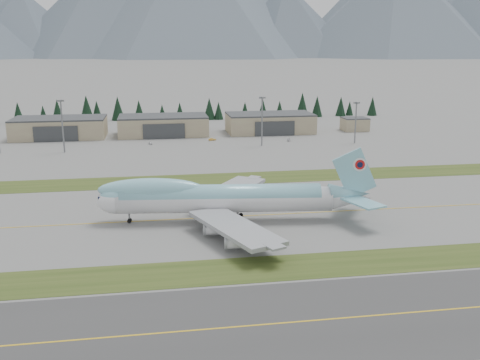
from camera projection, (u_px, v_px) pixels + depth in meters
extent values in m
plane|color=slate|center=(227.00, 217.00, 154.40)|extent=(7000.00, 7000.00, 0.00)
cube|color=#324418|center=(250.00, 270.00, 118.02)|extent=(400.00, 14.00, 0.08)
cube|color=#324418|center=(211.00, 179.00, 197.48)|extent=(400.00, 18.00, 0.08)
cube|color=#343434|center=(274.00, 324.00, 95.05)|extent=(400.00, 32.00, 0.04)
cube|color=gold|center=(227.00, 217.00, 154.40)|extent=(400.00, 0.40, 0.02)
cube|color=gold|center=(274.00, 324.00, 95.05)|extent=(400.00, 0.40, 0.02)
cylinder|color=silver|center=(225.00, 200.00, 149.14)|extent=(60.18, 13.57, 6.94)
cylinder|color=#82C4D5|center=(221.00, 196.00, 148.77)|extent=(55.87, 12.56, 6.40)
ellipsoid|color=silver|center=(117.00, 201.00, 147.77)|extent=(11.81, 8.13, 6.94)
ellipsoid|color=#82C4D5|center=(117.00, 197.00, 147.45)|extent=(9.89, 6.88, 5.88)
ellipsoid|color=#82C4D5|center=(151.00, 189.00, 147.40)|extent=(29.93, 9.15, 6.40)
cube|color=#0C1433|center=(103.00, 197.00, 147.26)|extent=(2.58, 3.01, 1.38)
cone|color=silver|center=(349.00, 198.00, 150.75)|extent=(13.49, 8.19, 6.80)
cone|color=#82C4D5|center=(350.00, 194.00, 150.43)|extent=(12.36, 7.46, 6.19)
cube|color=#82C4D5|center=(354.00, 173.00, 149.02)|extent=(12.92, 2.08, 14.73)
cylinder|color=silver|center=(359.00, 164.00, 148.86)|extent=(3.84, 0.64, 3.84)
cylinder|color=red|center=(359.00, 164.00, 148.97)|extent=(2.78, 0.52, 2.78)
cylinder|color=#0C1433|center=(359.00, 164.00, 149.07)|extent=(1.61, 0.39, 1.60)
cube|color=#82C4D5|center=(351.00, 190.00, 156.89)|extent=(11.59, 13.36, 0.49)
cube|color=#82C4D5|center=(363.00, 203.00, 144.49)|extent=(9.81, 13.17, 0.49)
cube|color=#94979B|center=(231.00, 190.00, 166.76)|extent=(26.46, 32.15, 1.07)
cube|color=#94979B|center=(235.00, 227.00, 132.65)|extent=(21.21, 33.51, 1.07)
cylinder|color=silver|center=(215.00, 200.00, 162.90)|extent=(5.81, 3.27, 2.67)
cylinder|color=silver|center=(231.00, 191.00, 172.75)|extent=(5.81, 3.27, 2.67)
cylinder|color=silver|center=(215.00, 230.00, 137.05)|extent=(5.81, 3.27, 2.67)
cylinder|color=silver|center=(237.00, 243.00, 127.68)|extent=(5.81, 3.27, 2.67)
cylinder|color=slate|center=(129.00, 218.00, 149.12)|extent=(0.52, 0.52, 2.56)
cylinder|color=slate|center=(219.00, 213.00, 153.34)|extent=(0.66, 0.66, 2.78)
cylinder|color=slate|center=(219.00, 220.00, 147.14)|extent=(0.66, 0.66, 2.78)
cylinder|color=slate|center=(238.00, 213.00, 153.58)|extent=(0.66, 0.66, 2.78)
cylinder|color=slate|center=(239.00, 220.00, 147.38)|extent=(0.66, 0.66, 2.78)
cylinder|color=black|center=(129.00, 221.00, 148.87)|extent=(1.21, 0.50, 1.17)
cylinder|color=black|center=(130.00, 220.00, 149.70)|extent=(1.21, 0.50, 1.17)
cylinder|color=black|center=(219.00, 215.00, 153.52)|extent=(1.33, 0.67, 1.28)
cylinder|color=black|center=(219.00, 223.00, 147.32)|extent=(1.33, 0.67, 1.28)
cylinder|color=black|center=(238.00, 215.00, 153.77)|extent=(1.33, 0.67, 1.28)
cylinder|color=black|center=(239.00, 222.00, 147.56)|extent=(1.33, 0.67, 1.28)
cube|color=gray|center=(60.00, 128.00, 286.02)|extent=(48.00, 26.00, 10.00)
cube|color=#35383A|center=(59.00, 118.00, 284.70)|extent=(48.00, 26.00, 0.80)
cube|color=#35383A|center=(56.00, 134.00, 273.53)|extent=(22.08, 0.60, 8.00)
cube|color=gray|center=(163.00, 126.00, 294.47)|extent=(48.00, 26.00, 10.00)
cube|color=#35383A|center=(163.00, 116.00, 293.15)|extent=(48.00, 26.00, 0.80)
cube|color=#35383A|center=(164.00, 131.00, 281.98)|extent=(22.08, 0.60, 8.00)
cube|color=gray|center=(270.00, 123.00, 303.69)|extent=(48.00, 26.00, 10.00)
cube|color=#35383A|center=(270.00, 114.00, 302.37)|extent=(48.00, 26.00, 0.80)
cube|color=#35383A|center=(275.00, 129.00, 291.20)|extent=(22.08, 0.60, 8.00)
cube|color=gray|center=(355.00, 125.00, 309.82)|extent=(14.00, 12.00, 7.00)
cube|color=#35383A|center=(355.00, 118.00, 308.89)|extent=(14.00, 12.00, 0.60)
cylinder|color=slate|center=(63.00, 127.00, 244.34)|extent=(0.70, 0.70, 23.40)
cube|color=slate|center=(60.00, 101.00, 241.38)|extent=(3.20, 3.20, 0.80)
cylinder|color=slate|center=(262.00, 122.00, 260.58)|extent=(0.70, 0.70, 23.22)
cube|color=slate|center=(262.00, 98.00, 257.64)|extent=(3.20, 3.20, 0.80)
cylinder|color=slate|center=(356.00, 124.00, 268.03)|extent=(0.70, 0.70, 19.97)
cube|color=slate|center=(357.00, 103.00, 265.49)|extent=(3.20, 3.20, 0.80)
imported|color=silver|center=(150.00, 144.00, 267.16)|extent=(2.00, 3.56, 1.14)
imported|color=gold|center=(212.00, 140.00, 278.23)|extent=(4.04, 2.15, 1.27)
imported|color=#A4A3A7|center=(289.00, 141.00, 276.93)|extent=(2.48, 3.94, 1.06)
cone|color=black|center=(18.00, 113.00, 336.43)|extent=(7.65, 7.65, 13.67)
cone|color=black|center=(43.00, 114.00, 343.34)|extent=(6.08, 6.08, 10.86)
cone|color=black|center=(57.00, 111.00, 341.21)|extent=(8.28, 8.28, 14.78)
cone|color=black|center=(87.00, 108.00, 346.70)|extent=(9.43, 9.43, 16.84)
cone|color=black|center=(97.00, 111.00, 349.82)|extent=(7.34, 7.34, 13.11)
cone|color=black|center=(118.00, 108.00, 351.69)|extent=(8.76, 8.76, 15.65)
cone|color=black|center=(139.00, 110.00, 349.49)|extent=(7.60, 7.60, 13.57)
cone|color=black|center=(162.00, 112.00, 355.60)|extent=(5.68, 5.68, 10.14)
cone|color=black|center=(180.00, 111.00, 357.97)|extent=(6.27, 6.27, 11.19)
cone|color=black|center=(209.00, 109.00, 355.76)|extent=(8.02, 8.02, 14.31)
cone|color=black|center=(219.00, 111.00, 356.12)|extent=(6.57, 6.57, 11.74)
cone|color=black|center=(245.00, 110.00, 363.58)|extent=(6.15, 6.15, 10.98)
cone|color=black|center=(263.00, 109.00, 363.27)|extent=(7.15, 7.15, 12.77)
cone|color=black|center=(280.00, 109.00, 364.25)|extent=(6.51, 6.51, 11.63)
cone|color=black|center=(302.00, 105.00, 367.52)|extent=(9.40, 9.40, 16.79)
cone|color=black|center=(317.00, 106.00, 370.43)|extent=(7.97, 7.97, 14.22)
cone|color=black|center=(341.00, 106.00, 374.27)|extent=(7.55, 7.55, 13.48)
cone|color=black|center=(350.00, 108.00, 377.42)|extent=(5.64, 5.64, 10.07)
cone|color=black|center=(372.00, 106.00, 376.57)|extent=(7.38, 7.38, 13.18)
cone|color=#47535F|center=(23.00, 23.00, 2242.01)|extent=(678.67, 678.67, 276.40)
cone|color=silver|center=(21.00, 2.00, 2221.70)|extent=(257.90, 257.90, 110.56)
cone|color=#47535F|center=(107.00, 7.00, 2258.38)|extent=(869.80, 869.80, 413.99)
cone|color=#47535F|center=(285.00, 20.00, 2289.46)|extent=(652.95, 652.95, 308.79)
cone|color=#47535F|center=(394.00, 6.00, 2254.54)|extent=(959.05, 959.05, 416.00)
cone|color=#47535F|center=(116.00, 10.00, 2843.97)|extent=(913.26, 913.26, 456.63)
cone|color=#47535F|center=(246.00, 8.00, 2946.32)|extent=(998.17, 998.17, 499.09)
cone|color=#47535F|center=(366.00, 13.00, 3059.11)|extent=(912.56, 912.56, 456.28)
cone|color=#47535F|center=(479.00, 7.00, 3156.47)|extent=(1079.02, 1079.02, 539.51)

